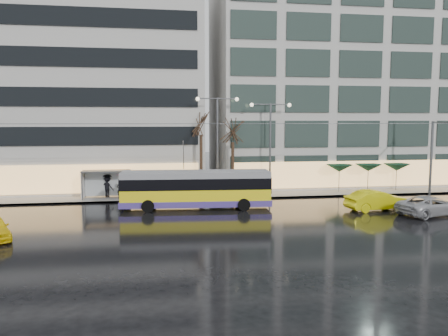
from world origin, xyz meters
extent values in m
plane|color=black|center=(0.00, 0.00, 0.00)|extent=(140.00, 140.00, 0.00)
cube|color=gray|center=(2.00, 14.00, 0.07)|extent=(80.00, 10.00, 0.15)
cube|color=slate|center=(2.00, 9.05, 0.07)|extent=(80.00, 0.10, 0.15)
cube|color=#B9B7B1|center=(-16.00, 19.00, 11.15)|extent=(34.00, 14.00, 22.00)
cube|color=#B9B7B1|center=(19.00, 19.00, 12.65)|extent=(32.00, 14.00, 25.00)
cube|color=yellow|center=(-0.47, 5.45, 1.03)|extent=(11.88, 3.22, 1.47)
cube|color=#4D3A92|center=(-0.47, 5.45, 0.54)|extent=(11.92, 3.26, 0.49)
cube|color=black|center=(-0.47, 5.45, 2.10)|extent=(11.90, 3.24, 0.88)
cube|color=gray|center=(-0.47, 5.45, 2.79)|extent=(11.88, 3.22, 0.49)
cube|color=black|center=(5.42, 5.06, 1.96)|extent=(0.21, 2.25, 1.27)
cube|color=black|center=(-6.36, 5.84, 1.96)|extent=(0.21, 2.25, 1.27)
cylinder|color=black|center=(3.32, 6.42, 0.49)|extent=(1.00, 0.41, 0.98)
cylinder|color=black|center=(3.16, 3.98, 0.49)|extent=(1.00, 0.41, 0.98)
cylinder|color=black|center=(-4.10, 6.92, 0.49)|extent=(1.00, 0.41, 0.98)
cylinder|color=black|center=(-4.27, 4.47, 0.49)|extent=(1.00, 0.41, 0.98)
cylinder|color=#595B60|center=(-1.39, 6.44, 4.21)|extent=(0.30, 3.64, 2.57)
cylinder|color=#595B60|center=(-1.36, 6.93, 4.21)|extent=(0.30, 3.64, 2.57)
cylinder|color=#595B60|center=(22.00, 8.50, 3.50)|extent=(0.24, 0.24, 7.00)
cylinder|color=#595B60|center=(1.00, 5.75, 6.80)|extent=(42.00, 0.04, 0.04)
cylinder|color=#595B60|center=(1.00, 6.25, 6.80)|extent=(42.00, 0.04, 0.04)
cube|color=#595B60|center=(-8.00, 10.50, 2.60)|extent=(4.20, 1.60, 0.12)
cube|color=silver|center=(-8.00, 11.20, 1.35)|extent=(4.00, 0.05, 2.20)
cube|color=white|center=(-10.05, 10.50, 1.35)|extent=(0.10, 1.40, 2.20)
cylinder|color=#595B60|center=(-10.00, 9.80, 1.35)|extent=(0.10, 0.10, 2.40)
cylinder|color=#595B60|center=(-10.00, 11.20, 1.35)|extent=(0.10, 0.10, 2.40)
cylinder|color=#595B60|center=(-6.00, 9.80, 1.35)|extent=(0.10, 0.10, 2.40)
cylinder|color=#595B60|center=(-6.00, 11.20, 1.35)|extent=(0.10, 0.10, 2.40)
cylinder|color=#595B60|center=(2.00, 10.80, 4.65)|extent=(0.18, 0.18, 9.00)
cylinder|color=#595B60|center=(1.10, 10.80, 9.05)|extent=(1.80, 0.10, 0.10)
cylinder|color=#595B60|center=(2.90, 10.80, 9.05)|extent=(1.80, 0.10, 0.10)
sphere|color=#FFF2CC|center=(0.20, 10.80, 9.00)|extent=(0.36, 0.36, 0.36)
sphere|color=#FFF2CC|center=(3.80, 10.80, 9.00)|extent=(0.36, 0.36, 0.36)
cylinder|color=#595B60|center=(7.00, 10.80, 4.40)|extent=(0.18, 0.18, 8.50)
cylinder|color=#595B60|center=(6.10, 10.80, 8.55)|extent=(1.80, 0.10, 0.10)
cylinder|color=#595B60|center=(7.90, 10.80, 8.55)|extent=(1.80, 0.10, 0.10)
sphere|color=#FFF2CC|center=(5.20, 10.80, 8.50)|extent=(0.36, 0.36, 0.36)
sphere|color=#FFF2CC|center=(8.80, 10.80, 8.50)|extent=(0.36, 0.36, 0.36)
cylinder|color=black|center=(0.50, 11.00, 2.95)|extent=(0.28, 0.28, 5.60)
cylinder|color=black|center=(3.50, 11.20, 2.60)|extent=(0.28, 0.28, 4.90)
cylinder|color=#595B60|center=(14.00, 11.00, 1.25)|extent=(0.06, 0.06, 2.20)
cone|color=#0F3A24|center=(14.00, 11.00, 2.45)|extent=(2.50, 2.50, 0.70)
cylinder|color=#595B60|center=(17.00, 11.00, 1.25)|extent=(0.06, 0.06, 2.20)
cone|color=#0F3A24|center=(17.00, 11.00, 2.45)|extent=(2.50, 2.50, 0.70)
cylinder|color=#595B60|center=(20.00, 11.00, 1.25)|extent=(0.06, 0.06, 2.20)
cone|color=#0F3A24|center=(20.00, 11.00, 2.45)|extent=(2.50, 2.50, 0.70)
imported|color=yellow|center=(13.51, 2.63, 0.81)|extent=(5.08, 2.30, 1.62)
imported|color=#A8A8AC|center=(16.61, 0.37, 0.73)|extent=(5.73, 3.81, 1.46)
imported|color=black|center=(-6.83, 10.43, 0.95)|extent=(0.69, 0.57, 1.61)
imported|color=#F55185|center=(-6.83, 10.43, 1.90)|extent=(1.25, 1.26, 0.88)
imported|color=black|center=(-6.35, 10.29, 1.10)|extent=(0.93, 0.73, 1.91)
imported|color=black|center=(-8.00, 11.14, 1.11)|extent=(1.42, 1.27, 1.91)
imported|color=black|center=(-8.00, 11.14, 1.90)|extent=(1.13, 1.13, 0.72)
camera|label=1|loc=(-3.42, -29.01, 7.00)|focal=35.00mm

